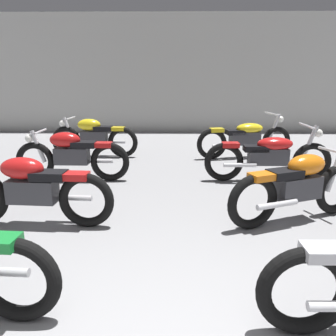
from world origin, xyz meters
name	(u,v)px	position (x,y,z in m)	size (l,w,h in m)	color
back_wall	(172,74)	(0.00, 9.81, 1.80)	(13.34, 0.24, 3.60)	#B2B2AD
motorcycle_left_row_1	(32,189)	(-1.62, 2.55, 0.46)	(1.97, 0.48, 0.88)	black
motorcycle_left_row_2	(71,155)	(-1.68, 4.39, 0.46)	(1.97, 0.48, 0.88)	black
motorcycle_left_row_3	(94,136)	(-1.71, 6.22, 0.46)	(1.97, 0.48, 0.88)	black
motorcycle_right_row_1	(299,186)	(1.62, 2.73, 0.46)	(1.86, 0.85, 0.88)	black
motorcycle_right_row_2	(269,155)	(1.70, 4.41, 0.45)	(2.17, 0.68, 0.97)	black
motorcycle_right_row_3	(245,137)	(1.65, 6.15, 0.45)	(2.15, 0.77, 0.97)	black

